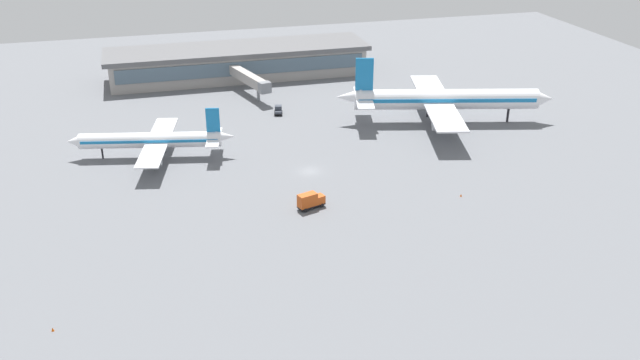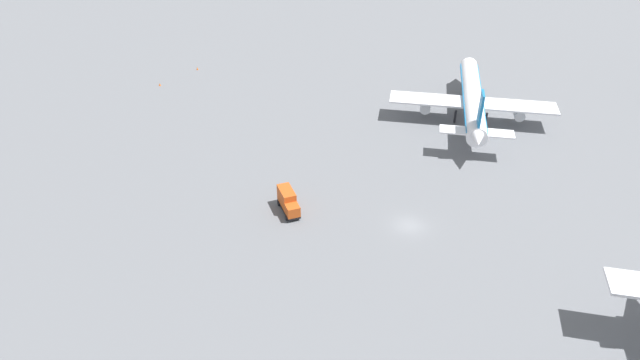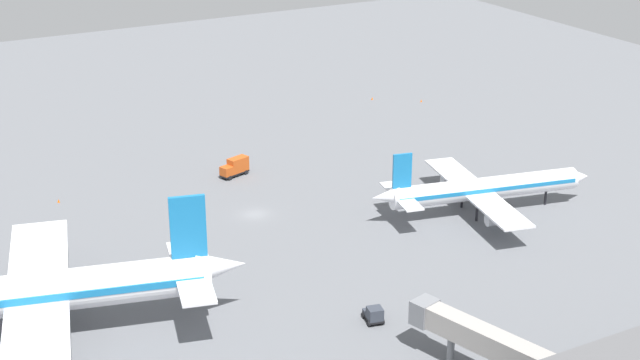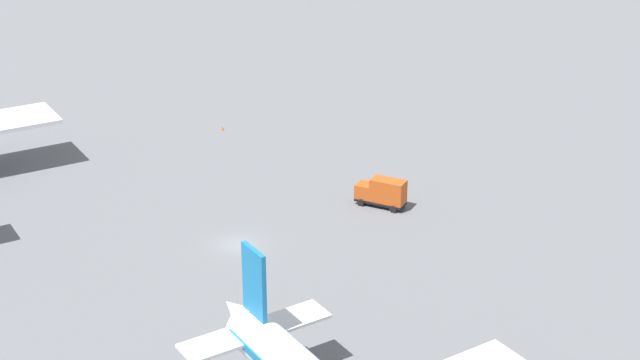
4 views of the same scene
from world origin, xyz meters
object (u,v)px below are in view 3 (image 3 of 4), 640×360
airplane_at_gate (22,295)px  safety_cone_far_side (372,98)px  safety_cone_mid_apron (421,101)px  catering_truck (235,167)px  safety_cone_near_gate (59,201)px  baggage_tug (374,314)px  airplane_taxiing (482,188)px

airplane_at_gate → safety_cone_far_side: size_ratio=93.76×
safety_cone_far_side → safety_cone_mid_apron: bearing=-38.0°
safety_cone_mid_apron → safety_cone_far_side: 11.11m
catering_truck → safety_cone_near_gate: (-31.33, 3.08, -1.40)m
baggage_tug → safety_cone_near_gate: 64.89m
airplane_at_gate → safety_cone_near_gate: airplane_at_gate is taller
airplane_taxiing → baggage_tug: 40.74m
airplane_taxiing → baggage_tug: (-34.33, -21.72, -3.13)m
airplane_taxiing → safety_cone_mid_apron: bearing=76.9°
baggage_tug → airplane_at_gate: bearing=-101.1°
airplane_taxiing → safety_cone_near_gate: 71.07m
airplane_taxiing → baggage_tug: airplane_taxiing is taller
catering_truck → airplane_taxiing: bearing=111.4°
airplane_at_gate → baggage_tug: 44.38m
safety_cone_far_side → airplane_taxiing: bearing=-105.9°
airplane_at_gate → safety_cone_far_side: 114.72m
baggage_tug → safety_cone_far_side: (52.31, 84.78, -0.86)m
airplane_taxiing → safety_cone_far_side: (17.98, 63.06, -3.99)m
safety_cone_far_side → catering_truck: bearing=-148.8°
catering_truck → safety_cone_mid_apron: size_ratio=9.86×
airplane_at_gate → safety_cone_far_side: (92.75, 67.25, -6.01)m
safety_cone_mid_apron → catering_truck: bearing=-158.9°
airplane_taxiing → catering_truck: (-28.68, 34.79, -2.59)m
catering_truck → baggage_tug: bearing=66.2°
catering_truck → safety_cone_mid_apron: (55.42, 21.42, -1.40)m
safety_cone_near_gate → baggage_tug: bearing=-66.7°
baggage_tug → safety_cone_near_gate: bearing=-144.4°
safety_cone_near_gate → catering_truck: bearing=-5.6°
airplane_taxiing → safety_cone_far_side: size_ratio=64.08×
airplane_at_gate → catering_truck: (46.09, 38.98, -4.61)m
safety_cone_near_gate → airplane_at_gate: bearing=-109.3°
airplane_taxiing → catering_truck: airplane_taxiing is taller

